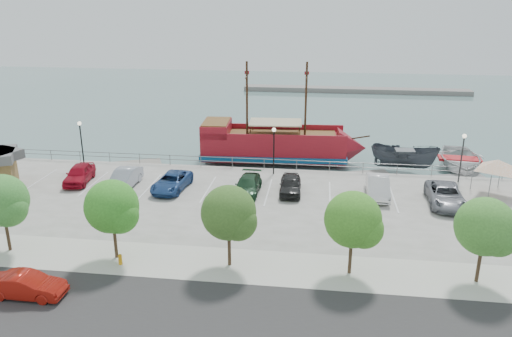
# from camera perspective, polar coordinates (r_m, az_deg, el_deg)

# --- Properties ---
(ground) EXTENTS (160.00, 160.00, 0.00)m
(ground) POSITION_cam_1_polar(r_m,az_deg,el_deg) (39.34, 1.07, -5.14)
(ground) COLOR slate
(street) EXTENTS (100.00, 8.00, 0.04)m
(street) POSITION_cam_1_polar(r_m,az_deg,el_deg) (25.09, -3.27, -17.89)
(street) COLOR #2E2C2C
(street) RESTS_ON land_slab
(sidewalk) EXTENTS (100.00, 4.00, 0.05)m
(sidewalk) POSITION_cam_1_polar(r_m,az_deg,el_deg) (30.03, -1.12, -11.08)
(sidewalk) COLOR beige
(sidewalk) RESTS_ON land_slab
(seawall_railing) EXTENTS (50.00, 0.06, 1.00)m
(seawall_railing) POSITION_cam_1_polar(r_m,az_deg,el_deg) (46.03, 2.18, 0.53)
(seawall_railing) COLOR slate
(seawall_railing) RESTS_ON land_slab
(far_shore) EXTENTS (40.00, 3.00, 0.80)m
(far_shore) POSITION_cam_1_polar(r_m,az_deg,el_deg) (92.24, 11.28, 8.79)
(far_shore) COLOR gray
(far_shore) RESTS_ON ground
(pirate_ship) EXTENTS (17.06, 5.62, 10.67)m
(pirate_ship) POSITION_cam_1_polar(r_m,az_deg,el_deg) (50.88, 3.39, 2.62)
(pirate_ship) COLOR maroon
(pirate_ship) RESTS_ON ground
(patrol_boat) EXTENTS (6.81, 3.93, 2.48)m
(patrol_boat) POSITION_cam_1_polar(r_m,az_deg,el_deg) (50.18, 16.56, 0.96)
(patrol_boat) COLOR #3C4149
(patrol_boat) RESTS_ON ground
(speedboat) EXTENTS (6.30, 8.34, 1.63)m
(speedboat) POSITION_cam_1_polar(r_m,az_deg,el_deg) (52.85, 22.22, 0.73)
(speedboat) COLOR silver
(speedboat) RESTS_ON ground
(dock_west) EXTENTS (7.42, 4.69, 0.41)m
(dock_west) POSITION_cam_1_polar(r_m,az_deg,el_deg) (51.31, -14.81, 0.30)
(dock_west) COLOR gray
(dock_west) RESTS_ON ground
(dock_mid) EXTENTS (6.71, 3.78, 0.37)m
(dock_mid) POSITION_cam_1_polar(r_m,az_deg,el_deg) (47.75, 11.35, -0.86)
(dock_mid) COLOR gray
(dock_mid) RESTS_ON ground
(dock_east) EXTENTS (7.28, 3.85, 0.40)m
(dock_east) POSITION_cam_1_polar(r_m,az_deg,el_deg) (49.08, 21.13, -1.23)
(dock_east) COLOR gray
(dock_east) RESTS_ON ground
(canopy_tent) EXTENTS (4.95, 4.95, 3.34)m
(canopy_tent) POSITION_cam_1_polar(r_m,az_deg,el_deg) (43.88, 25.97, 0.91)
(canopy_tent) COLOR slate
(canopy_tent) RESTS_ON land_slab
(street_sedan) EXTENTS (4.05, 1.43, 1.33)m
(street_sedan) POSITION_cam_1_polar(r_m,az_deg,el_deg) (29.58, -24.71, -12.05)
(street_sedan) COLOR #9F170D
(street_sedan) RESTS_ON street
(fire_hydrant) EXTENTS (0.25, 0.25, 0.71)m
(fire_hydrant) POSITION_cam_1_polar(r_m,az_deg,el_deg) (31.05, -15.26, -9.95)
(fire_hydrant) COLOR orange
(fire_hydrant) RESTS_ON sidewalk
(lamp_post_left) EXTENTS (0.36, 0.36, 4.28)m
(lamp_post_left) POSITION_cam_1_polar(r_m,az_deg,el_deg) (49.09, -19.39, 3.57)
(lamp_post_left) COLOR black
(lamp_post_left) RESTS_ON land_slab
(lamp_post_mid) EXTENTS (0.36, 0.36, 4.28)m
(lamp_post_mid) POSITION_cam_1_polar(r_m,az_deg,el_deg) (44.08, 2.06, 2.98)
(lamp_post_mid) COLOR black
(lamp_post_mid) RESTS_ON land_slab
(lamp_post_right) EXTENTS (0.36, 0.36, 4.28)m
(lamp_post_right) POSITION_cam_1_polar(r_m,az_deg,el_deg) (45.52, 22.55, 2.03)
(lamp_post_right) COLOR black
(lamp_post_right) RESTS_ON land_slab
(tree_b) EXTENTS (3.30, 3.20, 5.00)m
(tree_b) POSITION_cam_1_polar(r_m,az_deg,el_deg) (33.89, -26.91, -3.49)
(tree_b) COLOR #473321
(tree_b) RESTS_ON sidewalk
(tree_c) EXTENTS (3.30, 3.20, 5.00)m
(tree_c) POSITION_cam_1_polar(r_m,az_deg,el_deg) (30.56, -15.95, -4.43)
(tree_c) COLOR #473321
(tree_c) RESTS_ON sidewalk
(tree_d) EXTENTS (3.30, 3.20, 5.00)m
(tree_d) POSITION_cam_1_polar(r_m,az_deg,el_deg) (28.59, -2.88, -5.33)
(tree_d) COLOR #473321
(tree_d) RESTS_ON sidewalk
(tree_e) EXTENTS (3.30, 3.20, 5.00)m
(tree_e) POSITION_cam_1_polar(r_m,az_deg,el_deg) (28.27, 11.30, -5.99)
(tree_e) COLOR #473321
(tree_e) RESTS_ON sidewalk
(tree_f) EXTENTS (3.30, 3.20, 5.00)m
(tree_f) POSITION_cam_1_polar(r_m,az_deg,el_deg) (29.64, 24.99, -6.29)
(tree_f) COLOR #473321
(tree_f) RESTS_ON sidewalk
(parked_car_a) EXTENTS (2.47, 4.76, 1.55)m
(parked_car_a) POSITION_cam_1_polar(r_m,az_deg,el_deg) (45.27, -19.55, -0.58)
(parked_car_a) COLOR maroon
(parked_car_a) RESTS_ON land_slab
(parked_car_b) EXTENTS (1.72, 4.69, 1.54)m
(parked_car_b) POSITION_cam_1_polar(r_m,az_deg,el_deg) (42.99, -14.81, -1.12)
(parked_car_b) COLOR #9DA4B0
(parked_car_b) RESTS_ON land_slab
(parked_car_c) EXTENTS (2.74, 5.11, 1.37)m
(parked_car_c) POSITION_cam_1_polar(r_m,az_deg,el_deg) (41.66, -9.60, -1.51)
(parked_car_c) COLOR navy
(parked_car_c) RESTS_ON land_slab
(parked_car_d) EXTENTS (2.01, 4.73, 1.36)m
(parked_car_d) POSITION_cam_1_polar(r_m,az_deg,el_deg) (40.28, -0.95, -1.96)
(parked_car_d) COLOR #1B3C24
(parked_car_d) RESTS_ON land_slab
(parked_car_e) EXTENTS (1.88, 4.31, 1.45)m
(parked_car_e) POSITION_cam_1_polar(r_m,az_deg,el_deg) (40.46, 3.95, -1.84)
(parked_car_e) COLOR black
(parked_car_e) RESTS_ON land_slab
(parked_car_f) EXTENTS (1.84, 4.91, 1.60)m
(parked_car_f) POSITION_cam_1_polar(r_m,az_deg,el_deg) (40.89, 13.75, -2.02)
(parked_car_f) COLOR silver
(parked_car_f) RESTS_ON land_slab
(parked_car_g) EXTENTS (2.74, 5.55, 1.52)m
(parked_car_g) POSITION_cam_1_polar(r_m,az_deg,el_deg) (40.80, 20.82, -2.86)
(parked_car_g) COLOR gray
(parked_car_g) RESTS_ON land_slab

